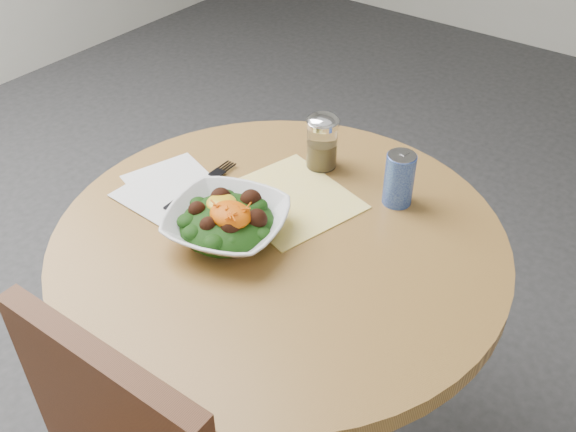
% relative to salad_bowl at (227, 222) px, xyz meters
% --- Properties ---
extents(table, '(0.90, 0.90, 0.75)m').
position_rel_salad_bowl_xyz_m(table, '(0.08, 0.06, -0.23)').
color(table, black).
rests_on(table, ground).
extents(cloth_napkin, '(0.31, 0.29, 0.00)m').
position_rel_salad_bowl_xyz_m(cloth_napkin, '(0.03, 0.17, -0.03)').
color(cloth_napkin, yellow).
rests_on(cloth_napkin, table).
extents(paper_napkins, '(0.21, 0.23, 0.00)m').
position_rel_salad_bowl_xyz_m(paper_napkins, '(-0.21, 0.04, -0.03)').
color(paper_napkins, silver).
rests_on(paper_napkins, table).
extents(salad_bowl, '(0.29, 0.29, 0.09)m').
position_rel_salad_bowl_xyz_m(salad_bowl, '(0.00, 0.00, 0.00)').
color(salad_bowl, white).
rests_on(salad_bowl, table).
extents(fork, '(0.03, 0.22, 0.00)m').
position_rel_salad_bowl_xyz_m(fork, '(-0.15, 0.09, -0.03)').
color(fork, black).
rests_on(fork, table).
extents(spice_shaker, '(0.07, 0.07, 0.13)m').
position_rel_salad_bowl_xyz_m(spice_shaker, '(0.01, 0.31, 0.03)').
color(spice_shaker, silver).
rests_on(spice_shaker, table).
extents(beverage_can, '(0.06, 0.06, 0.12)m').
position_rel_salad_bowl_xyz_m(beverage_can, '(0.21, 0.30, 0.03)').
color(beverage_can, '#0D1D94').
rests_on(beverage_can, table).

